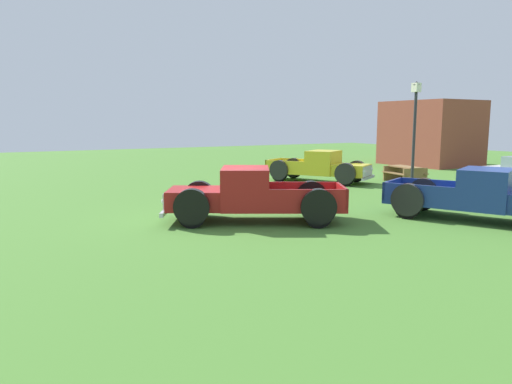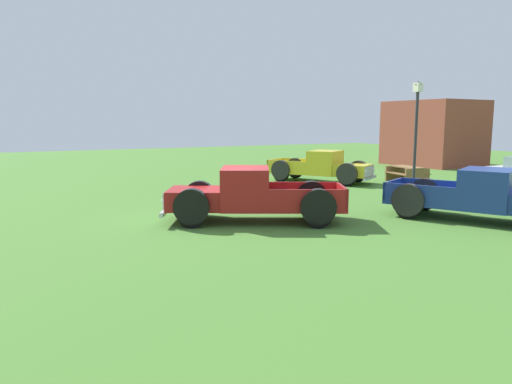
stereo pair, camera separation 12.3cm
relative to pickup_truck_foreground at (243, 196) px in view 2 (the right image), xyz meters
The scene contains 7 objects.
ground_plane 0.96m from the pickup_truck_foreground, behind, with size 80.00×80.00×0.00m, color #477A2D.
pickup_truck_foreground is the anchor object (origin of this frame).
pickup_truck_behind_left 7.33m from the pickup_truck_foreground, 59.58° to the left, with size 5.52×3.89×1.60m.
pickup_truck_behind_right 10.16m from the pickup_truck_foreground, 128.04° to the left, with size 5.36×4.19×1.58m.
lamp_post_near 8.79m from the pickup_truck_foreground, 97.87° to the left, with size 0.36×0.36×4.60m.
picnic_table 12.45m from the pickup_truck_foreground, 110.71° to the left, with size 2.03×1.77×0.78m.
brick_pavilion 23.02m from the pickup_truck_foreground, 116.78° to the left, with size 5.59×4.76×4.41m.
Camera 2 is at (13.02, -6.54, 2.98)m, focal length 33.33 mm.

